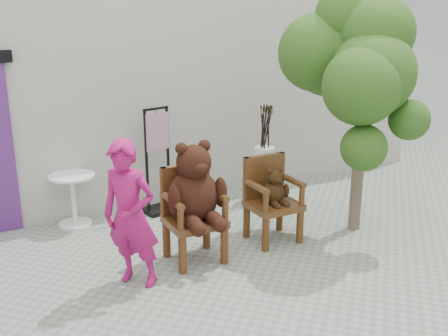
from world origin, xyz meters
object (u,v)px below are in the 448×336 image
chair_big (194,195)px  person (131,216)px  cafe_table (73,194)px  stool_bucket (264,158)px  chair_small (271,193)px  tree (352,56)px  display_stand (158,173)px

chair_big → person: bearing=-160.7°
chair_big → cafe_table: (-0.99, 1.71, -0.35)m
chair_big → stool_bucket: size_ratio=0.97×
chair_small → cafe_table: 2.64m
chair_big → person: person is taller
chair_small → cafe_table: size_ratio=1.49×
person → stool_bucket: size_ratio=1.10×
cafe_table → tree: tree is taller
chair_small → tree: (0.98, -0.20, 1.66)m
chair_big → chair_small: (1.10, 0.10, -0.19)m
chair_small → person: 1.98m
person → cafe_table: 2.04m
chair_big → stool_bucket: stool_bucket is taller
chair_small → person: bearing=-168.6°
chair_small → stool_bucket: (0.72, 1.31, 0.04)m
cafe_table → display_stand: display_stand is taller
person → display_stand: 2.19m
display_stand → stool_bucket: (1.63, -0.23, 0.06)m
stool_bucket → display_stand: bearing=171.8°
person → cafe_table: (-0.16, 2.00, -0.36)m
person → stool_bucket: (2.65, 1.69, -0.16)m
person → chair_small: bearing=58.6°
cafe_table → tree: size_ratio=0.22×
chair_small → stool_bucket: size_ratio=0.72×
tree → chair_small: bearing=168.5°
stool_bucket → chair_small: bearing=-118.8°
chair_small → display_stand: bearing=120.5°
display_stand → stool_bucket: 1.64m
chair_small → tree: tree is taller
chair_small → stool_bucket: 1.49m
stool_bucket → tree: 2.22m
tree → cafe_table: bearing=149.5°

